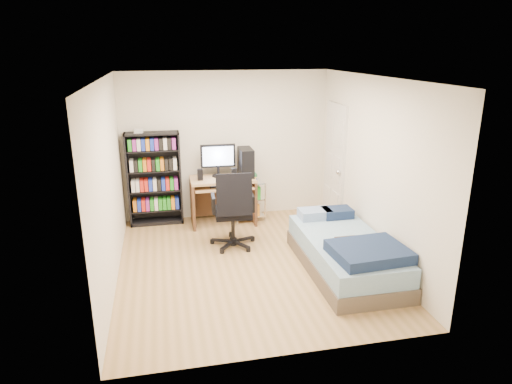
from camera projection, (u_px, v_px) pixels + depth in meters
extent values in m
cube|color=tan|center=(249.00, 265.00, 6.31)|extent=(3.50, 4.00, 0.04)
cube|color=silver|center=(248.00, 76.00, 5.54)|extent=(3.50, 4.00, 0.04)
cube|color=silver|center=(226.00, 145.00, 7.80)|extent=(3.50, 0.04, 2.50)
cube|color=silver|center=(292.00, 237.00, 4.04)|extent=(3.50, 0.04, 2.50)
cube|color=silver|center=(107.00, 185.00, 5.57)|extent=(0.04, 4.00, 2.50)
cube|color=silver|center=(375.00, 169.00, 6.27)|extent=(0.04, 4.00, 2.50)
cube|color=black|center=(155.00, 179.00, 7.54)|extent=(0.87, 0.29, 1.55)
cube|color=black|center=(157.00, 209.00, 7.70)|extent=(0.81, 0.27, 0.02)
cube|color=red|center=(156.00, 203.00, 7.66)|extent=(0.76, 0.23, 0.18)
cube|color=black|center=(155.00, 190.00, 7.60)|extent=(0.81, 0.27, 0.02)
cube|color=#1B34C1|center=(155.00, 184.00, 7.55)|extent=(0.76, 0.23, 0.18)
cube|color=black|center=(154.00, 170.00, 7.49)|extent=(0.81, 0.27, 0.02)
cube|color=orange|center=(153.00, 164.00, 7.45)|extent=(0.76, 0.23, 0.18)
cube|color=black|center=(153.00, 150.00, 7.39)|extent=(0.81, 0.27, 0.02)
cube|color=#1F911F|center=(152.00, 144.00, 7.35)|extent=(0.76, 0.23, 0.18)
cube|color=silver|center=(139.00, 131.00, 7.25)|extent=(0.14, 0.12, 0.06)
cube|color=tan|center=(223.00, 179.00, 7.53)|extent=(1.06, 0.58, 0.04)
cube|color=#37261E|center=(193.00, 204.00, 7.55)|extent=(0.04, 0.58, 0.75)
cube|color=#37261E|center=(253.00, 200.00, 7.76)|extent=(0.04, 0.58, 0.75)
cube|color=#37261E|center=(221.00, 196.00, 7.90)|extent=(1.02, 0.03, 0.69)
cube|color=tan|center=(223.00, 187.00, 7.49)|extent=(0.96, 0.48, 0.03)
cube|color=black|center=(224.00, 186.00, 7.46)|extent=(0.47, 0.16, 0.03)
cube|color=black|center=(218.00, 156.00, 7.52)|extent=(0.57, 0.05, 0.38)
cube|color=silver|center=(218.00, 156.00, 7.49)|extent=(0.51, 0.01, 0.32)
cube|color=black|center=(246.00, 162.00, 7.59)|extent=(0.21, 0.45, 0.47)
cube|color=black|center=(200.00, 175.00, 7.38)|extent=(0.08, 0.08, 0.18)
cube|color=black|center=(234.00, 174.00, 7.44)|extent=(0.08, 0.08, 0.18)
cylinder|color=black|center=(233.00, 227.00, 6.81)|extent=(0.05, 0.05, 0.42)
cube|color=black|center=(233.00, 212.00, 6.74)|extent=(0.55, 0.55, 0.09)
cube|color=black|center=(234.00, 195.00, 6.41)|extent=(0.51, 0.19, 0.61)
cube|color=black|center=(213.00, 203.00, 6.65)|extent=(0.06, 0.33, 0.24)
cube|color=black|center=(252.00, 202.00, 6.74)|extent=(0.06, 0.33, 0.24)
cylinder|color=white|center=(237.00, 206.00, 7.57)|extent=(0.02, 0.02, 0.69)
cylinder|color=white|center=(265.00, 203.00, 7.73)|extent=(0.02, 0.02, 0.69)
cylinder|color=white|center=(231.00, 199.00, 7.88)|extent=(0.02, 0.02, 0.69)
cylinder|color=white|center=(258.00, 196.00, 8.04)|extent=(0.02, 0.02, 0.69)
cube|color=white|center=(248.00, 214.00, 7.88)|extent=(0.54, 0.42, 0.02)
cube|color=white|center=(248.00, 198.00, 7.79)|extent=(0.54, 0.42, 0.02)
cube|color=white|center=(248.00, 182.00, 7.70)|extent=(0.54, 0.42, 0.02)
cube|color=maroon|center=(248.00, 177.00, 7.68)|extent=(0.25, 0.30, 0.16)
cube|color=brown|center=(345.00, 263.00, 6.10)|extent=(1.02, 2.05, 0.20)
cube|color=#80A4BF|center=(346.00, 247.00, 6.03)|extent=(0.98, 2.01, 0.25)
cube|color=#152443|center=(369.00, 252.00, 5.46)|extent=(0.92, 0.78, 0.14)
cube|color=#A8C4EF|center=(315.00, 214.00, 6.71)|extent=(0.46, 0.31, 0.13)
cube|color=#152443|center=(337.00, 213.00, 6.75)|extent=(0.43, 0.31, 0.13)
cube|color=#432A15|center=(348.00, 240.00, 5.94)|extent=(0.29, 0.23, 0.02)
cube|color=silver|center=(335.00, 164.00, 7.60)|extent=(0.05, 0.80, 2.00)
sphere|color=silver|center=(339.00, 172.00, 7.30)|extent=(0.08, 0.08, 0.08)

